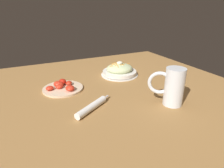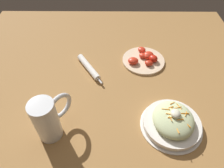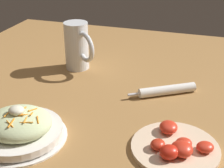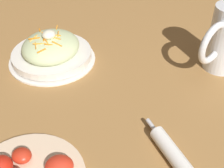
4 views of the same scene
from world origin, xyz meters
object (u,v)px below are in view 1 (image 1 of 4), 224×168
object	(u,v)px
beer_mug	(173,89)
napkin_roll	(92,107)
salad_plate	(119,71)
tomato_plate	(62,87)

from	to	relation	value
beer_mug	napkin_roll	world-z (taller)	beer_mug
salad_plate	napkin_roll	world-z (taller)	salad_plate
salad_plate	napkin_roll	distance (m)	0.45
tomato_plate	salad_plate	bearing A→B (deg)	9.79
salad_plate	napkin_roll	xyz separation A→B (m)	(-0.31, -0.33, -0.01)
salad_plate	tomato_plate	bearing A→B (deg)	-170.21
napkin_roll	tomato_plate	bearing A→B (deg)	103.47
tomato_plate	napkin_roll	bearing A→B (deg)	-76.53
napkin_roll	tomato_plate	world-z (taller)	tomato_plate
napkin_roll	salad_plate	bearing A→B (deg)	47.19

